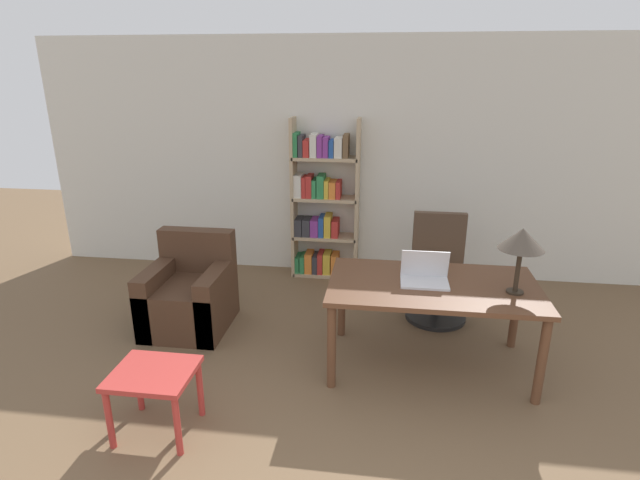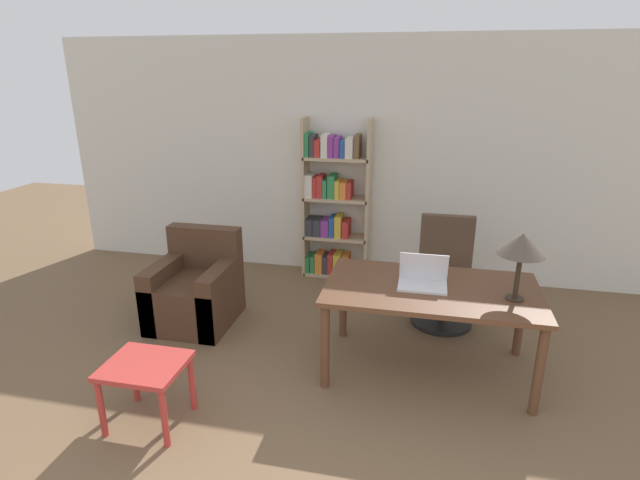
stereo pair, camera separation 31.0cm
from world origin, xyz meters
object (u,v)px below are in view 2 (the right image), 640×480
(desk, at_px, (431,297))
(laptop, at_px, (423,279))
(side_table_blue, at_px, (146,374))
(office_chair, at_px, (444,278))
(armchair, at_px, (196,292))
(bookshelf, at_px, (332,206))
(table_lamp, at_px, (522,246))

(desk, relative_size, laptop, 4.41)
(desk, height_order, side_table_blue, desk)
(office_chair, bearing_deg, armchair, -166.82)
(side_table_blue, relative_size, bookshelf, 0.29)
(desk, xyz_separation_m, armchair, (-2.20, 0.38, -0.35))
(office_chair, height_order, bookshelf, bookshelf)
(desk, bearing_deg, table_lamp, -8.67)
(laptop, relative_size, bookshelf, 0.20)
(office_chair, xyz_separation_m, bookshelf, (-1.27, 0.87, 0.42))
(table_lamp, height_order, armchair, table_lamp)
(armchair, bearing_deg, desk, -9.92)
(office_chair, distance_m, side_table_blue, 2.82)
(desk, height_order, bookshelf, bookshelf)
(desk, height_order, armchair, armchair)
(table_lamp, bearing_deg, armchair, 170.34)
(side_table_blue, height_order, bookshelf, bookshelf)
(table_lamp, xyz_separation_m, office_chair, (-0.46, 1.02, -0.72))
(office_chair, distance_m, armchair, 2.40)
(laptop, bearing_deg, office_chair, 77.51)
(table_lamp, height_order, bookshelf, bookshelf)
(side_table_blue, bearing_deg, laptop, 31.00)
(laptop, bearing_deg, table_lamp, -8.67)
(office_chair, relative_size, armchair, 1.16)
(armchair, relative_size, bookshelf, 0.48)
(office_chair, distance_m, bookshelf, 1.60)
(laptop, distance_m, side_table_blue, 2.13)
(laptop, height_order, bookshelf, bookshelf)
(table_lamp, distance_m, office_chair, 1.33)
(laptop, xyz_separation_m, side_table_blue, (-1.79, -1.08, -0.41))
(table_lamp, bearing_deg, office_chair, 114.37)
(desk, height_order, table_lamp, table_lamp)
(side_table_blue, bearing_deg, table_lamp, 21.62)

